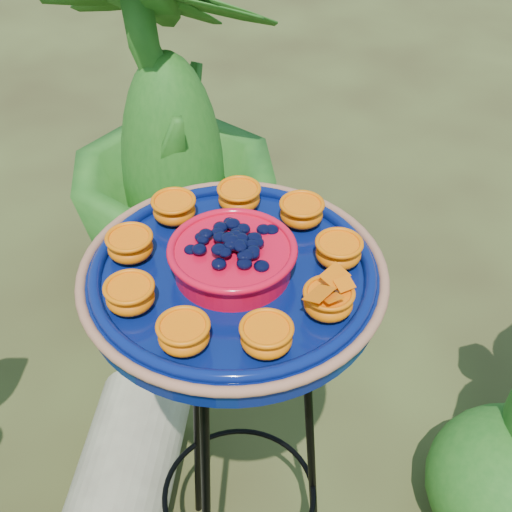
# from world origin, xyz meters

# --- Properties ---
(tripod_stand) EXTENTS (0.38, 0.38, 0.83)m
(tripod_stand) POSITION_xyz_m (0.13, -0.05, 0.50)
(tripod_stand) COLOR black
(tripod_stand) RESTS_ON ground
(feeder_dish) EXTENTS (0.53, 0.53, 0.10)m
(feeder_dish) POSITION_xyz_m (0.13, -0.05, 0.87)
(feeder_dish) COLOR #061350
(feeder_dish) RESTS_ON tripod_stand
(shrub_back_right) EXTENTS (0.80, 0.80, 1.07)m
(shrub_back_right) POSITION_xyz_m (0.79, 0.64, 0.53)
(shrub_back_right) COLOR #1D5416
(shrub_back_right) RESTS_ON ground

